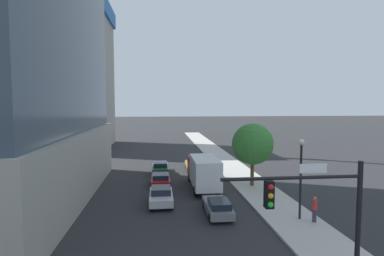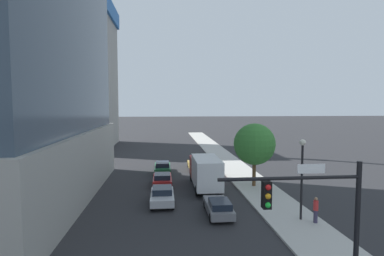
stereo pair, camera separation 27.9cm
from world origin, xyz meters
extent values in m
cube|color=#B2AFA8|center=(7.59, 20.00, 0.07)|extent=(4.05, 120.00, 0.15)
cube|color=#9E9B93|center=(-19.37, 54.37, 13.86)|extent=(15.58, 14.38, 27.73)
cube|color=#2D6BB7|center=(-19.37, 54.37, 26.23)|extent=(16.51, 15.24, 3.00)
cube|color=red|center=(-14.70, 50.06, 18.06)|extent=(0.90, 0.90, 36.11)
cylinder|color=black|center=(5.97, 2.00, 3.14)|extent=(0.20, 0.20, 5.99)
cylinder|color=black|center=(3.17, 2.00, 5.53)|extent=(5.60, 0.14, 0.14)
cube|color=black|center=(2.25, 2.00, 4.91)|extent=(0.32, 0.36, 1.05)
sphere|color=red|center=(2.25, 1.81, 5.25)|extent=(0.22, 0.22, 0.22)
sphere|color=orange|center=(2.25, 1.81, 4.91)|extent=(0.22, 0.22, 0.22)
sphere|color=green|center=(2.25, 1.81, 4.57)|extent=(0.22, 0.22, 0.22)
cube|color=white|center=(4.01, 2.00, 5.88)|extent=(1.10, 0.04, 0.36)
cylinder|color=black|center=(8.09, 11.54, 2.82)|extent=(0.16, 0.16, 5.35)
sphere|color=silver|center=(8.09, 11.54, 5.68)|extent=(0.44, 0.44, 0.44)
cylinder|color=brown|center=(7.42, 20.84, 1.48)|extent=(0.36, 0.36, 2.67)
sphere|color=#387F33|center=(7.42, 20.84, 4.37)|extent=(4.15, 4.15, 4.15)
cube|color=slate|center=(2.44, 13.42, 0.56)|extent=(1.73, 4.49, 0.57)
cube|color=#19212D|center=(2.44, 12.63, 1.08)|extent=(1.46, 2.05, 0.47)
cylinder|color=black|center=(1.68, 14.95, 0.33)|extent=(0.22, 0.65, 0.65)
cylinder|color=black|center=(3.20, 14.95, 0.33)|extent=(0.22, 0.65, 0.65)
cylinder|color=black|center=(1.68, 11.89, 0.33)|extent=(0.22, 0.65, 0.65)
cylinder|color=black|center=(3.20, 11.89, 0.33)|extent=(0.22, 0.65, 0.65)
cube|color=#B7B7BC|center=(-1.78, 16.34, 0.61)|extent=(1.91, 4.21, 0.61)
cube|color=#19212D|center=(-1.78, 16.42, 1.16)|extent=(1.60, 1.94, 0.50)
cylinder|color=black|center=(-2.62, 17.77, 0.36)|extent=(0.22, 0.71, 0.71)
cylinder|color=black|center=(-0.94, 17.77, 0.36)|extent=(0.22, 0.71, 0.71)
cylinder|color=black|center=(-2.62, 14.90, 0.36)|extent=(0.22, 0.71, 0.71)
cylinder|color=black|center=(-0.94, 14.90, 0.36)|extent=(0.22, 0.71, 0.71)
cube|color=#1E6638|center=(-1.78, 28.14, 0.58)|extent=(1.87, 4.54, 0.66)
cube|color=#19212D|center=(-1.78, 27.69, 1.17)|extent=(1.57, 2.16, 0.52)
cylinder|color=black|center=(-2.60, 29.68, 0.30)|extent=(0.22, 0.61, 0.61)
cylinder|color=black|center=(-0.95, 29.68, 0.30)|extent=(0.22, 0.61, 0.61)
cylinder|color=black|center=(-2.60, 26.60, 0.30)|extent=(0.22, 0.61, 0.61)
cylinder|color=black|center=(-0.95, 26.60, 0.30)|extent=(0.22, 0.61, 0.61)
cube|color=red|center=(-1.78, 22.42, 0.56)|extent=(1.88, 4.29, 0.59)
cube|color=#19212D|center=(-1.78, 21.80, 1.10)|extent=(1.58, 1.88, 0.49)
cylinder|color=black|center=(-2.60, 23.88, 0.31)|extent=(0.22, 0.62, 0.62)
cylinder|color=black|center=(-0.95, 23.88, 0.31)|extent=(0.22, 0.62, 0.62)
cylinder|color=black|center=(-2.60, 20.97, 0.31)|extent=(0.22, 0.62, 0.62)
cylinder|color=black|center=(-0.95, 20.97, 0.31)|extent=(0.22, 0.62, 0.62)
cube|color=#AD8938|center=(2.44, 29.92, 0.53)|extent=(1.76, 4.59, 0.56)
cube|color=#19212D|center=(2.44, 29.54, 1.04)|extent=(1.47, 2.33, 0.45)
cylinder|color=black|center=(1.66, 31.48, 0.30)|extent=(0.22, 0.61, 0.61)
cylinder|color=black|center=(3.21, 31.48, 0.30)|extent=(0.22, 0.61, 0.61)
cylinder|color=black|center=(1.66, 28.36, 0.30)|extent=(0.22, 0.61, 0.61)
cylinder|color=black|center=(3.21, 28.36, 0.30)|extent=(0.22, 0.61, 0.61)
cube|color=#B21E1E|center=(2.44, 23.82, 1.64)|extent=(2.39, 2.23, 2.12)
cube|color=white|center=(2.44, 19.77, 1.91)|extent=(2.39, 5.58, 2.66)
cylinder|color=black|center=(1.39, 23.82, 0.48)|extent=(0.30, 0.95, 0.95)
cylinder|color=black|center=(3.49, 23.82, 0.48)|extent=(0.30, 0.95, 0.95)
cylinder|color=black|center=(1.39, 18.37, 0.48)|extent=(0.30, 0.95, 0.95)
cylinder|color=black|center=(3.49, 18.37, 0.48)|extent=(0.30, 0.95, 0.95)
cylinder|color=#38334C|center=(8.83, 10.84, 0.59)|extent=(0.28, 0.28, 0.88)
cylinder|color=red|center=(8.83, 10.84, 1.37)|extent=(0.34, 0.34, 0.68)
sphere|color=#997051|center=(8.83, 10.84, 1.83)|extent=(0.24, 0.24, 0.24)
camera|label=1|loc=(-1.93, -9.32, 8.37)|focal=29.17mm
camera|label=2|loc=(-1.66, -9.34, 8.37)|focal=29.17mm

